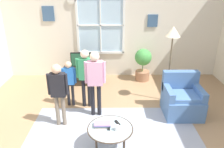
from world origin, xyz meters
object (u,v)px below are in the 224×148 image
(person_green_shirt, at_px, (86,72))
(person_blue_shirt, at_px, (69,79))
(remote_near_books, at_px, (117,123))
(cup, at_px, (117,128))
(floor_lamp, at_px, (172,40))
(remote_near_cup, at_px, (109,127))
(person_pink_shirt, at_px, (95,77))
(potted_plant_by_window, at_px, (143,63))
(television, at_px, (82,60))
(book_stack, at_px, (102,124))
(armchair, at_px, (182,99))
(coffee_table, at_px, (110,129))
(tv_stand, at_px, (83,75))
(person_black_shirt, at_px, (58,88))

(person_green_shirt, relative_size, person_blue_shirt, 1.25)
(remote_near_books, bearing_deg, cup, -93.82)
(person_blue_shirt, xyz_separation_m, floor_lamp, (2.23, 0.21, 0.81))
(remote_near_cup, xyz_separation_m, person_pink_shirt, (-0.28, 1.04, 0.45))
(person_green_shirt, bearing_deg, potted_plant_by_window, 44.89)
(television, distance_m, book_stack, 2.70)
(television, bearing_deg, person_green_shirt, -79.31)
(armchair, relative_size, person_blue_shirt, 0.82)
(book_stack, height_order, person_green_shirt, person_green_shirt)
(floor_lamp, bearing_deg, armchair, -72.16)
(remote_near_books, relative_size, person_green_shirt, 0.11)
(book_stack, relative_size, person_green_shirt, 0.20)
(remote_near_books, height_order, potted_plant_by_window, potted_plant_by_window)
(coffee_table, height_order, person_blue_shirt, person_blue_shirt)
(person_green_shirt, bearing_deg, remote_near_books, -63.03)
(tv_stand, height_order, armchair, armchair)
(television, height_order, book_stack, television)
(armchair, distance_m, floor_lamp, 1.29)
(person_blue_shirt, distance_m, potted_plant_by_window, 2.31)
(armchair, xyz_separation_m, person_blue_shirt, (-2.41, 0.35, 0.34))
(remote_near_books, height_order, person_black_shirt, person_black_shirt)
(cup, distance_m, person_green_shirt, 1.63)
(person_pink_shirt, xyz_separation_m, person_black_shirt, (-0.67, -0.35, -0.08))
(person_pink_shirt, bearing_deg, remote_near_books, -65.45)
(book_stack, height_order, person_pink_shirt, person_pink_shirt)
(coffee_table, xyz_separation_m, person_black_shirt, (-0.96, 0.69, 0.41))
(person_black_shirt, bearing_deg, television, 84.36)
(person_black_shirt, relative_size, person_blue_shirt, 1.20)
(book_stack, height_order, potted_plant_by_window, potted_plant_by_window)
(armchair, distance_m, person_pink_shirt, 1.90)
(floor_lamp, bearing_deg, person_blue_shirt, -174.69)
(cup, distance_m, potted_plant_by_window, 3.02)
(potted_plant_by_window, bearing_deg, person_black_shirt, -131.12)
(remote_near_cup, bearing_deg, remote_near_books, 42.35)
(book_stack, height_order, remote_near_books, book_stack)
(tv_stand, bearing_deg, book_stack, -76.36)
(tv_stand, xyz_separation_m, remote_near_books, (0.89, -2.54, 0.20))
(book_stack, distance_m, remote_near_cup, 0.12)
(cup, height_order, potted_plant_by_window, potted_plant_by_window)
(cup, bearing_deg, television, 107.80)
(potted_plant_by_window, bearing_deg, person_green_shirt, -135.11)
(remote_near_books, distance_m, floor_lamp, 2.21)
(armchair, distance_m, coffee_table, 1.87)
(armchair, relative_size, remote_near_cup, 6.21)
(cup, relative_size, person_blue_shirt, 0.08)
(potted_plant_by_window, distance_m, floor_lamp, 1.59)
(remote_near_books, distance_m, person_pink_shirt, 1.10)
(remote_near_books, relative_size, person_black_shirt, 0.11)
(armchair, height_order, remote_near_cup, armchair)
(armchair, relative_size, floor_lamp, 0.49)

